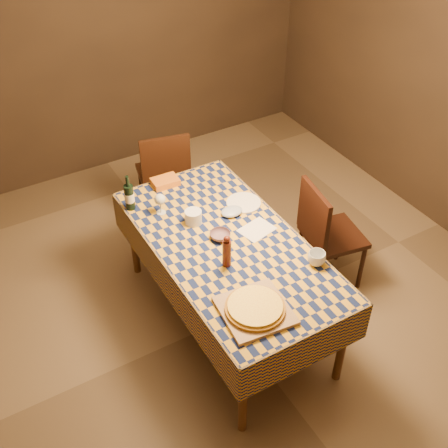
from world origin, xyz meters
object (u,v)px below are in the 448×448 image
object	(u,v)px
pizza	(255,307)
wine_bottle	(129,197)
cutting_board	(255,311)
chair_far	(164,172)
bowl	(220,235)
chair_right	(325,231)
dining_table	(228,251)
white_plate	(244,203)

from	to	relation	value
pizza	wine_bottle	bearing A→B (deg)	100.46
cutting_board	chair_far	distance (m)	1.98
cutting_board	chair_far	size ratio (longest dim) A/B	0.42
bowl	chair_right	world-z (taller)	chair_right
dining_table	chair_far	xyz separation A→B (m)	(0.14, 1.33, -0.17)
chair_right	dining_table	bearing A→B (deg)	179.04
white_plate	chair_far	size ratio (longest dim) A/B	0.27
wine_bottle	cutting_board	bearing A→B (deg)	-79.54
dining_table	cutting_board	world-z (taller)	cutting_board
chair_right	pizza	bearing A→B (deg)	-149.80
pizza	cutting_board	bearing A→B (deg)	0.00
cutting_board	bowl	bearing A→B (deg)	77.06
bowl	chair_far	xyz separation A→B (m)	(0.16, 1.26, -0.27)
wine_bottle	chair_right	xyz separation A→B (m)	(1.27, -0.70, -0.35)
pizza	chair_right	distance (m)	1.22
wine_bottle	white_plate	size ratio (longest dim) A/B	1.10
dining_table	white_plate	xyz separation A→B (m)	(0.32, 0.32, 0.08)
white_plate	chair_right	world-z (taller)	chair_right
pizza	white_plate	world-z (taller)	pizza
dining_table	wine_bottle	bearing A→B (deg)	121.17
dining_table	pizza	xyz separation A→B (m)	(-0.18, -0.61, 0.12)
wine_bottle	white_plate	bearing A→B (deg)	-26.50
pizza	bowl	distance (m)	0.70
bowl	chair_far	bearing A→B (deg)	82.76
chair_far	pizza	bearing A→B (deg)	-99.27
dining_table	bowl	distance (m)	0.12
cutting_board	wine_bottle	world-z (taller)	wine_bottle
pizza	chair_far	world-z (taller)	chair_far
white_plate	chair_right	distance (m)	0.67
pizza	chair_right	xyz separation A→B (m)	(1.03, 0.60, -0.29)
chair_right	chair_far	bearing A→B (deg)	117.96
white_plate	cutting_board	bearing A→B (deg)	-118.19
cutting_board	chair_right	world-z (taller)	chair_right
dining_table	chair_right	distance (m)	0.87
bowl	pizza	bearing A→B (deg)	-102.94
dining_table	white_plate	size ratio (longest dim) A/B	7.27
pizza	bowl	xyz separation A→B (m)	(0.16, 0.68, -0.02)
cutting_board	pizza	size ratio (longest dim) A/B	1.01
bowl	wine_bottle	bearing A→B (deg)	122.79
chair_far	dining_table	bearing A→B (deg)	-96.08
bowl	wine_bottle	xyz separation A→B (m)	(-0.40, 0.62, 0.08)
wine_bottle	chair_right	size ratio (longest dim) A/B	0.30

